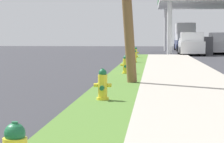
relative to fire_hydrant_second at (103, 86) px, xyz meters
The scene contains 9 objects.
fire_hydrant_second is the anchor object (origin of this frame).
fire_hydrant_third 8.18m from the fire_hydrant_second, 89.45° to the left, with size 0.42×0.37×0.74m.
fire_hydrant_fourth 16.60m from the fire_hydrant_second, 89.59° to the left, with size 0.42×0.37×0.74m.
fire_hydrant_fifth 23.21m from the fire_hydrant_second, 90.15° to the left, with size 0.42×0.38×0.74m.
car_black_by_near_pump 38.36m from the fire_hydrant_second, 79.00° to the left, with size 1.95×4.51×1.57m.
car_teal_by_far_pump 41.86m from the fire_hydrant_second, 79.50° to the left, with size 1.97×4.52×1.57m.
truck_navy_at_forecourt 44.27m from the fire_hydrant_second, 83.84° to the left, with size 2.17×6.42×3.11m.
truck_white_on_apron 31.22m from the fire_hydrant_second, 81.81° to the left, with size 2.20×5.43×1.97m.
truck_silver_at_far_bay 35.27m from the fire_hydrant_second, 78.08° to the left, with size 2.37×5.49×1.97m.
Camera 1 is at (1.81, -0.47, 1.62)m, focal length 77.60 mm.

